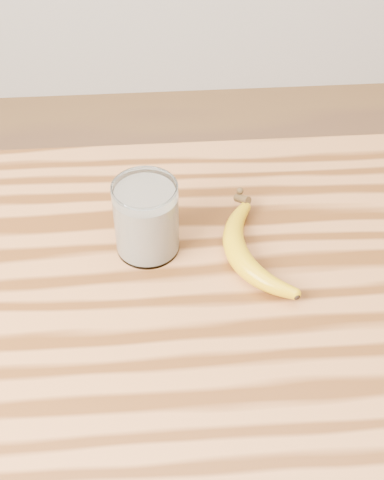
{
  "coord_description": "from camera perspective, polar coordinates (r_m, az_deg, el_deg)",
  "views": [
    {
      "loc": [
        -0.1,
        -0.53,
        1.59
      ],
      "look_at": [
        -0.05,
        0.13,
        0.93
      ],
      "focal_mm": 50.0,
      "sensor_mm": 36.0,
      "label": 1
    }
  ],
  "objects": [
    {
      "name": "smoothie_glass",
      "position": [
        0.93,
        -3.91,
        1.78
      ],
      "size": [
        0.09,
        0.09,
        0.11
      ],
      "color": "white",
      "rests_on": "table"
    },
    {
      "name": "table",
      "position": [
        0.98,
        3.7,
        -11.92
      ],
      "size": [
        1.2,
        0.8,
        0.9
      ],
      "color": "#A86A37",
      "rests_on": "ground"
    },
    {
      "name": "banana",
      "position": [
        0.93,
        3.9,
        -1.29
      ],
      "size": [
        0.16,
        0.28,
        0.03
      ],
      "primitive_type": null,
      "rotation": [
        0.0,
        0.0,
        0.24
      ],
      "color": "#C7990B",
      "rests_on": "table"
    }
  ]
}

